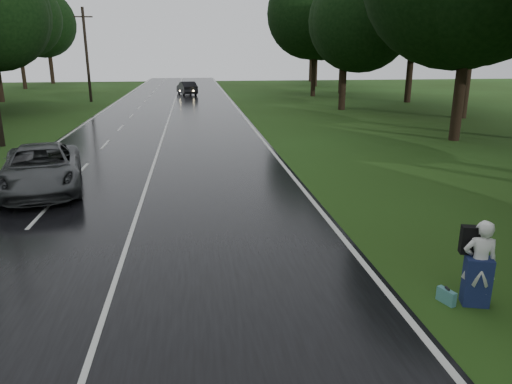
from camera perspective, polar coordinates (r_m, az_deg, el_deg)
ground at (r=8.62m, az=-19.65°, el=-19.67°), size 160.00×160.00×0.00m
road at (r=27.32m, az=-11.31°, el=5.70°), size 12.00×140.00×0.04m
lane_center at (r=27.32m, az=-11.31°, el=5.76°), size 0.12×140.00×0.01m
grey_car at (r=19.12m, az=-24.28°, el=2.59°), size 3.90×6.30×1.63m
far_car at (r=58.61m, az=-8.26°, el=12.19°), size 2.63×4.92×1.54m
hitchhiker at (r=10.59m, az=25.00°, el=-8.00°), size 0.76×0.72×1.81m
suitcase at (r=10.69m, az=21.76°, el=-11.49°), size 0.25×0.44×0.30m
utility_pole_mid at (r=29.54m, az=-27.98°, el=4.85°), size 1.80×0.28×10.39m
utility_pole_far at (r=52.77m, az=-19.07°, el=10.15°), size 1.80×0.28×9.15m
tree_left_f at (r=56.09m, az=-28.05°, el=9.46°), size 11.56×11.56×18.07m
tree_right_d at (r=30.23m, az=22.52°, el=5.75°), size 10.09×10.09×15.76m
tree_right_e at (r=43.74m, az=10.16°, el=9.66°), size 8.18×8.18×12.78m
tree_right_f at (r=56.73m, az=6.78°, el=11.29°), size 10.10×10.10×15.78m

